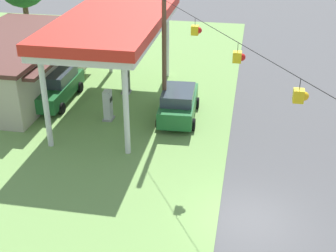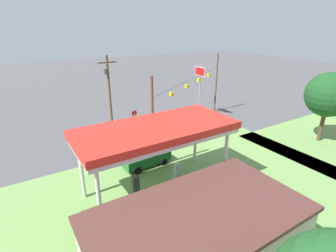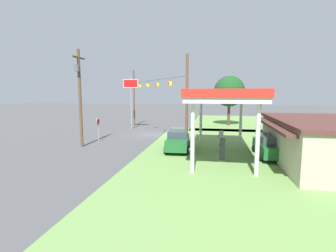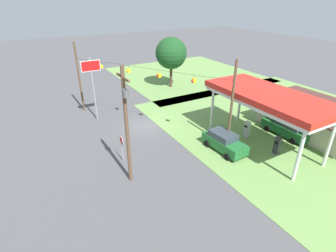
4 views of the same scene
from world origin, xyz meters
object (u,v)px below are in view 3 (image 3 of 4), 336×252
object	(u,v)px
fuel_pump_near	(221,141)
utility_pole_main	(80,93)
car_at_pumps_rear	(270,145)
stop_sign_roadside	(98,125)
tree_west_verge	(229,91)
stop_sign_overhead	(131,92)
gas_station_canopy	(223,96)
fuel_pump_far	(222,150)
car_at_pumps_front	(178,140)
gas_station_store	(321,142)

from	to	relation	value
fuel_pump_near	utility_pole_main	xyz separation A→B (m)	(0.71, -13.34, 4.36)
car_at_pumps_rear	stop_sign_roadside	distance (m)	17.27
stop_sign_roadside	tree_west_verge	xyz separation A→B (m)	(-16.39, 14.56, 3.57)
stop_sign_overhead	utility_pole_main	world-z (taller)	utility_pole_main
gas_station_canopy	fuel_pump_near	world-z (taller)	gas_station_canopy
car_at_pumps_rear	stop_sign_overhead	xyz separation A→B (m)	(-14.00, -16.24, 4.28)
fuel_pump_far	tree_west_verge	bearing A→B (deg)	175.80
gas_station_canopy	utility_pole_main	size ratio (longest dim) A/B	1.30
stop_sign_overhead	tree_west_verge	world-z (taller)	tree_west_verge
fuel_pump_near	fuel_pump_far	world-z (taller)	same
stop_sign_roadside	utility_pole_main	world-z (taller)	utility_pole_main
car_at_pumps_front	stop_sign_overhead	world-z (taller)	stop_sign_overhead
car_at_pumps_rear	tree_west_verge	size ratio (longest dim) A/B	0.67
gas_station_canopy	car_at_pumps_front	xyz separation A→B (m)	(-1.05, -3.85, -4.03)
gas_station_canopy	stop_sign_overhead	distance (m)	18.71
tree_west_verge	stop_sign_roadside	bearing A→B (deg)	-41.62
gas_station_store	fuel_pump_near	size ratio (longest dim) A/B	6.72
fuel_pump_near	car_at_pumps_rear	size ratio (longest dim) A/B	0.34
fuel_pump_far	gas_station_canopy	bearing A→B (deg)	179.96
car_at_pumps_front	stop_sign_roadside	world-z (taller)	stop_sign_roadside
car_at_pumps_front	stop_sign_overhead	distance (m)	16.11
gas_station_store	car_at_pumps_front	bearing A→B (deg)	-103.12
car_at_pumps_rear	utility_pole_main	world-z (taller)	utility_pole_main
car_at_pumps_front	utility_pole_main	xyz separation A→B (m)	(-0.19, -9.49, 4.25)
stop_sign_roadside	tree_west_verge	distance (m)	22.21
gas_station_canopy	fuel_pump_far	world-z (taller)	gas_station_canopy
gas_station_store	fuel_pump_near	bearing A→B (deg)	-115.83
gas_station_canopy	stop_sign_overhead	xyz separation A→B (m)	(-14.00, -12.40, 0.26)
car_at_pumps_front	tree_west_verge	xyz separation A→B (m)	(-19.44, 5.49, 4.42)
gas_station_canopy	utility_pole_main	bearing A→B (deg)	-95.28
gas_station_store	car_at_pumps_rear	world-z (taller)	gas_station_store
fuel_pump_near	tree_west_verge	xyz separation A→B (m)	(-18.55, 1.65, 4.54)
tree_west_verge	gas_station_canopy	bearing A→B (deg)	-4.59
car_at_pumps_rear	utility_pole_main	size ratio (longest dim) A/B	0.56
car_at_pumps_rear	tree_west_verge	distance (m)	21.07
tree_west_verge	car_at_pumps_front	bearing A→B (deg)	-15.78
fuel_pump_far	car_at_pumps_rear	size ratio (longest dim) A/B	0.34
tree_west_verge	utility_pole_main	bearing A→B (deg)	-37.89
stop_sign_roadside	car_at_pumps_rear	bearing A→B (deg)	-103.73
gas_station_store	stop_sign_roadside	bearing A→B (deg)	-105.65
stop_sign_overhead	tree_west_verge	bearing A→B (deg)	114.79
utility_pole_main	tree_west_verge	world-z (taller)	utility_pole_main
fuel_pump_near	utility_pole_main	world-z (taller)	utility_pole_main
stop_sign_overhead	tree_west_verge	xyz separation A→B (m)	(-6.48, 14.04, 0.13)
gas_station_canopy	tree_west_verge	xyz separation A→B (m)	(-20.49, 1.64, 0.39)
fuel_pump_near	stop_sign_overhead	world-z (taller)	stop_sign_overhead
stop_sign_overhead	utility_pole_main	distance (m)	12.81
car_at_pumps_front	stop_sign_roadside	xyz separation A→B (m)	(-3.05, -9.07, 0.85)
fuel_pump_far	car_at_pumps_rear	xyz separation A→B (m)	(-1.95, 3.85, 0.13)
fuel_pump_far	stop_sign_roadside	distance (m)	14.29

